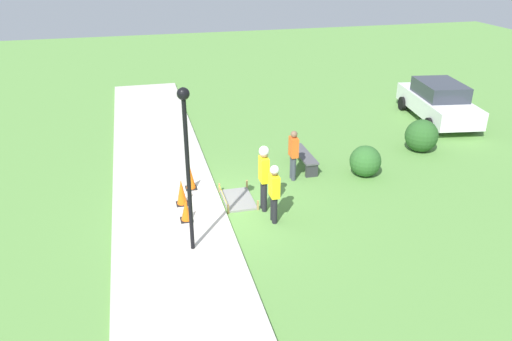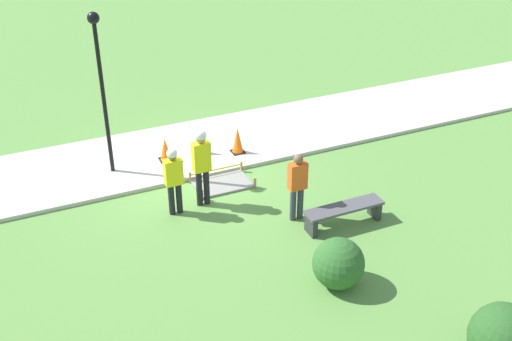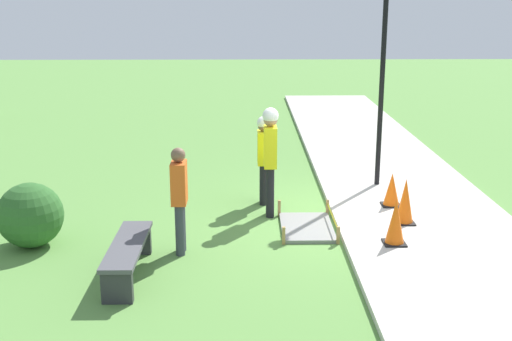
{
  "view_description": "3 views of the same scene",
  "coord_description": "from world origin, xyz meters",
  "px_view_note": "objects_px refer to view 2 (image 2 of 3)",
  "views": [
    {
      "loc": [
        12.25,
        -2.15,
        6.99
      ],
      "look_at": [
        -0.54,
        1.07,
        0.89
      ],
      "focal_mm": 35.0,
      "sensor_mm": 36.0,
      "label": 1
    },
    {
      "loc": [
        4.22,
        13.13,
        8.21
      ],
      "look_at": [
        -0.86,
        1.71,
        0.97
      ],
      "focal_mm": 45.0,
      "sensor_mm": 36.0,
      "label": 2
    },
    {
      "loc": [
        -10.63,
        1.53,
        3.77
      ],
      "look_at": [
        -0.59,
        1.36,
        1.05
      ],
      "focal_mm": 45.0,
      "sensor_mm": 36.0,
      "label": 3
    }
  ],
  "objects_px": {
    "worker_supervisor": "(174,176)",
    "lamppost_near": "(100,72)",
    "traffic_cone_far_patch": "(199,140)",
    "worker_assistant": "(202,159)",
    "traffic_cone_sidewalk_edge": "(165,150)",
    "park_bench": "(344,212)",
    "traffic_cone_near_patch": "(238,140)",
    "bystander_in_orange_shirt": "(297,183)"
  },
  "relations": [
    {
      "from": "worker_supervisor",
      "to": "lamppost_near",
      "type": "distance_m",
      "value": 3.06
    },
    {
      "from": "traffic_cone_far_patch",
      "to": "worker_assistant",
      "type": "relative_size",
      "value": 0.4
    },
    {
      "from": "traffic_cone_sidewalk_edge",
      "to": "worker_supervisor",
      "type": "xyz_separation_m",
      "value": [
        0.47,
        2.32,
        0.58
      ]
    },
    {
      "from": "park_bench",
      "to": "lamppost_near",
      "type": "xyz_separation_m",
      "value": [
        4.16,
        -4.31,
        2.39
      ]
    },
    {
      "from": "traffic_cone_near_patch",
      "to": "traffic_cone_sidewalk_edge",
      "type": "xyz_separation_m",
      "value": [
        1.87,
        -0.36,
        -0.05
      ]
    },
    {
      "from": "lamppost_near",
      "to": "bystander_in_orange_shirt",
      "type": "bearing_deg",
      "value": 132.28
    },
    {
      "from": "worker_assistant",
      "to": "bystander_in_orange_shirt",
      "type": "bearing_deg",
      "value": 140.24
    },
    {
      "from": "worker_assistant",
      "to": "lamppost_near",
      "type": "bearing_deg",
      "value": -54.11
    },
    {
      "from": "traffic_cone_near_patch",
      "to": "lamppost_near",
      "type": "height_order",
      "value": "lamppost_near"
    },
    {
      "from": "worker_assistant",
      "to": "park_bench",
      "type": "bearing_deg",
      "value": 140.88
    },
    {
      "from": "traffic_cone_sidewalk_edge",
      "to": "worker_assistant",
      "type": "distance_m",
      "value": 2.36
    },
    {
      "from": "traffic_cone_near_patch",
      "to": "lamppost_near",
      "type": "relative_size",
      "value": 0.18
    },
    {
      "from": "traffic_cone_near_patch",
      "to": "traffic_cone_sidewalk_edge",
      "type": "distance_m",
      "value": 1.9
    },
    {
      "from": "traffic_cone_near_patch",
      "to": "lamppost_near",
      "type": "bearing_deg",
      "value": -6.63
    },
    {
      "from": "park_bench",
      "to": "worker_supervisor",
      "type": "bearing_deg",
      "value": -31.25
    },
    {
      "from": "traffic_cone_sidewalk_edge",
      "to": "worker_assistant",
      "type": "height_order",
      "value": "worker_assistant"
    },
    {
      "from": "bystander_in_orange_shirt",
      "to": "traffic_cone_far_patch",
      "type": "bearing_deg",
      "value": -74.67
    },
    {
      "from": "traffic_cone_near_patch",
      "to": "worker_supervisor",
      "type": "height_order",
      "value": "worker_supervisor"
    },
    {
      "from": "park_bench",
      "to": "worker_assistant",
      "type": "xyz_separation_m",
      "value": [
        2.55,
        -2.07,
        0.84
      ]
    },
    {
      "from": "worker_assistant",
      "to": "bystander_in_orange_shirt",
      "type": "xyz_separation_m",
      "value": [
        -1.71,
        1.42,
        -0.26
      ]
    },
    {
      "from": "traffic_cone_near_patch",
      "to": "traffic_cone_far_patch",
      "type": "height_order",
      "value": "traffic_cone_far_patch"
    },
    {
      "from": "traffic_cone_near_patch",
      "to": "traffic_cone_sidewalk_edge",
      "type": "relative_size",
      "value": 1.16
    },
    {
      "from": "traffic_cone_far_patch",
      "to": "bystander_in_orange_shirt",
      "type": "relative_size",
      "value": 0.47
    },
    {
      "from": "worker_assistant",
      "to": "lamppost_near",
      "type": "relative_size",
      "value": 0.48
    },
    {
      "from": "park_bench",
      "to": "worker_assistant",
      "type": "height_order",
      "value": "worker_assistant"
    },
    {
      "from": "bystander_in_orange_shirt",
      "to": "lamppost_near",
      "type": "height_order",
      "value": "lamppost_near"
    },
    {
      "from": "traffic_cone_sidewalk_edge",
      "to": "worker_assistant",
      "type": "bearing_deg",
      "value": 95.86
    },
    {
      "from": "traffic_cone_sidewalk_edge",
      "to": "park_bench",
      "type": "height_order",
      "value": "traffic_cone_sidewalk_edge"
    },
    {
      "from": "worker_assistant",
      "to": "traffic_cone_sidewalk_edge",
      "type": "bearing_deg",
      "value": -84.14
    },
    {
      "from": "park_bench",
      "to": "worker_supervisor",
      "type": "xyz_separation_m",
      "value": [
        3.25,
        -1.97,
        0.63
      ]
    },
    {
      "from": "worker_supervisor",
      "to": "traffic_cone_far_patch",
      "type": "bearing_deg",
      "value": -121.13
    },
    {
      "from": "park_bench",
      "to": "bystander_in_orange_shirt",
      "type": "xyz_separation_m",
      "value": [
        0.84,
        -0.65,
        0.58
      ]
    },
    {
      "from": "traffic_cone_far_patch",
      "to": "worker_supervisor",
      "type": "height_order",
      "value": "worker_supervisor"
    },
    {
      "from": "lamppost_near",
      "to": "worker_supervisor",
      "type": "bearing_deg",
      "value": 111.42
    },
    {
      "from": "park_bench",
      "to": "traffic_cone_near_patch",
      "type": "bearing_deg",
      "value": -77.02
    },
    {
      "from": "worker_supervisor",
      "to": "bystander_in_orange_shirt",
      "type": "height_order",
      "value": "worker_supervisor"
    },
    {
      "from": "park_bench",
      "to": "traffic_cone_sidewalk_edge",
      "type": "bearing_deg",
      "value": -57.11
    },
    {
      "from": "park_bench",
      "to": "lamppost_near",
      "type": "distance_m",
      "value": 6.45
    },
    {
      "from": "traffic_cone_sidewalk_edge",
      "to": "lamppost_near",
      "type": "relative_size",
      "value": 0.15
    },
    {
      "from": "traffic_cone_near_patch",
      "to": "worker_supervisor",
      "type": "relative_size",
      "value": 0.43
    },
    {
      "from": "traffic_cone_far_patch",
      "to": "traffic_cone_sidewalk_edge",
      "type": "xyz_separation_m",
      "value": [
        0.93,
        0.01,
        -0.08
      ]
    },
    {
      "from": "traffic_cone_near_patch",
      "to": "bystander_in_orange_shirt",
      "type": "height_order",
      "value": "bystander_in_orange_shirt"
    }
  ]
}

